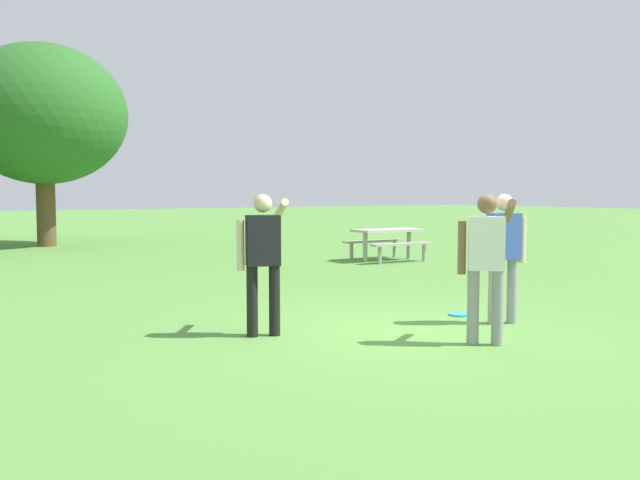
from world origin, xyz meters
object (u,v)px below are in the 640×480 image
person_thrower (263,253)px  person_catcher (504,250)px  person_bystander (486,257)px  tree_far_right (43,115)px  picnic_table_near (388,238)px  frisbee (460,314)px

person_thrower → person_catcher: same height
person_thrower → person_bystander: size_ratio=1.00×
person_thrower → person_bystander: same height
person_catcher → tree_far_right: 16.60m
person_bystander → picnic_table_near: (4.88, 7.65, -0.40)m
person_bystander → tree_far_right: tree_far_right is taller
frisbee → person_thrower: bearing=173.4°
person_catcher → picnic_table_near: bearing=61.3°
frisbee → tree_far_right: size_ratio=0.05×
person_thrower → tree_far_right: size_ratio=0.27×
person_catcher → frisbee: (-0.04, 0.71, -0.93)m
person_catcher → person_bystander: size_ratio=1.00×
person_catcher → person_bystander: 1.27m
frisbee → picnic_table_near: (3.84, 6.25, 0.55)m
frisbee → tree_far_right: bearing=97.9°
person_thrower → person_catcher: 3.05m
person_bystander → frisbee: size_ratio=5.70×
person_catcher → picnic_table_near: (3.81, 6.96, -0.38)m
person_catcher → tree_far_right: bearing=97.7°
person_catcher → tree_far_right: tree_far_right is taller
person_thrower → tree_far_right: bearing=87.4°
frisbee → picnic_table_near: picnic_table_near is taller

